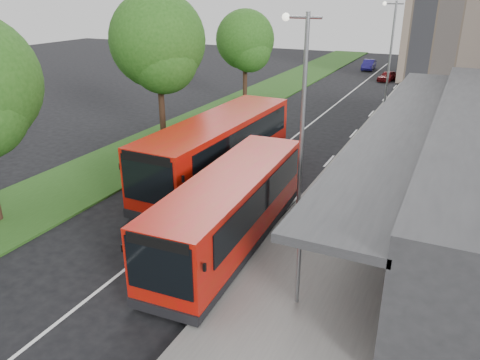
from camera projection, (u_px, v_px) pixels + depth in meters
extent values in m
plane|color=black|center=(183.00, 224.00, 18.95)|extent=(120.00, 120.00, 0.00)
cube|color=slate|center=(404.00, 123.00, 33.25)|extent=(5.00, 80.00, 0.15)
cube|color=#234817|center=(240.00, 105.00, 38.45)|extent=(5.00, 80.00, 0.10)
cube|color=silver|center=(301.00, 131.00, 31.49)|extent=(0.12, 70.00, 0.01)
cube|color=silver|center=(234.00, 268.00, 15.96)|extent=(0.12, 2.00, 0.01)
cube|color=silver|center=(293.00, 202.00, 20.98)|extent=(0.12, 2.00, 0.01)
cube|color=silver|center=(329.00, 161.00, 25.99)|extent=(0.12, 2.00, 0.01)
cube|color=silver|center=(354.00, 133.00, 31.01)|extent=(0.12, 2.00, 0.01)
cube|color=silver|center=(371.00, 113.00, 36.02)|extent=(0.12, 2.00, 0.01)
cube|color=silver|center=(385.00, 98.00, 41.04)|extent=(0.12, 2.00, 0.01)
cube|color=silver|center=(395.00, 87.00, 46.05)|extent=(0.12, 2.00, 0.01)
cube|color=silver|center=(404.00, 77.00, 51.07)|extent=(0.12, 2.00, 0.01)
cube|color=silver|center=(410.00, 69.00, 56.08)|extent=(0.12, 2.00, 0.01)
cube|color=black|center=(429.00, 158.00, 21.65)|extent=(0.06, 24.00, 2.20)
cube|color=#2E2E31|center=(405.00, 119.00, 21.52)|extent=(2.80, 26.00, 0.25)
cylinder|color=gray|center=(299.00, 258.00, 13.47)|extent=(0.12, 0.12, 3.30)
cylinder|color=gray|center=(404.00, 104.00, 31.86)|extent=(0.12, 0.12, 3.30)
cylinder|color=#301C13|center=(162.00, 108.00, 28.45)|extent=(0.36, 0.36, 4.36)
sphere|color=#215115|center=(158.00, 40.00, 26.96)|extent=(5.55, 5.55, 5.55)
sphere|color=#215115|center=(163.00, 59.00, 26.76)|extent=(3.96, 3.96, 3.96)
sphere|color=#215115|center=(156.00, 51.00, 27.84)|extent=(4.36, 4.36, 4.36)
cylinder|color=#301C13|center=(245.00, 81.00, 38.61)|extent=(0.36, 0.36, 3.68)
sphere|color=#215115|center=(245.00, 39.00, 37.35)|extent=(4.69, 4.69, 4.69)
sphere|color=#215115|center=(250.00, 51.00, 37.09)|extent=(3.35, 3.35, 3.35)
sphere|color=#215115|center=(242.00, 46.00, 38.19)|extent=(3.68, 3.68, 3.68)
cylinder|color=gray|center=(302.00, 125.00, 17.39)|extent=(0.16, 0.16, 8.00)
cylinder|color=gray|center=(302.00, 17.00, 16.04)|extent=(1.40, 0.10, 0.10)
sphere|color=silver|center=(286.00, 17.00, 16.28)|extent=(0.28, 0.28, 0.28)
cylinder|color=gray|center=(390.00, 59.00, 34.10)|extent=(0.16, 0.16, 8.00)
cylinder|color=gray|center=(393.00, 4.00, 32.75)|extent=(1.40, 0.10, 0.10)
sphere|color=silver|center=(385.00, 3.00, 32.99)|extent=(0.28, 0.28, 0.28)
cube|color=#BC0C0A|center=(231.00, 206.00, 16.96)|extent=(2.79, 9.80, 2.45)
cube|color=black|center=(231.00, 235.00, 17.41)|extent=(2.81, 9.82, 0.28)
cube|color=black|center=(159.00, 268.00, 12.70)|extent=(2.08, 0.15, 1.62)
cube|color=black|center=(275.00, 155.00, 20.97)|extent=(2.03, 0.15, 1.20)
cube|color=black|center=(205.00, 187.00, 17.45)|extent=(0.46, 8.31, 1.11)
cube|color=black|center=(264.00, 197.00, 16.61)|extent=(0.46, 8.31, 1.11)
cube|color=black|center=(162.00, 312.00, 13.23)|extent=(2.31, 0.19, 0.32)
cube|color=black|center=(157.00, 243.00, 12.39)|extent=(1.94, 0.14, 0.32)
cube|color=black|center=(123.00, 248.00, 13.25)|extent=(0.08, 0.08, 0.23)
cube|color=black|center=(205.00, 267.00, 12.32)|extent=(0.08, 0.08, 0.23)
cylinder|color=black|center=(164.00, 271.00, 15.04)|extent=(0.32, 0.84, 0.83)
cylinder|color=black|center=(219.00, 285.00, 14.35)|extent=(0.32, 0.84, 0.83)
cylinder|color=black|center=(240.00, 197.00, 20.41)|extent=(0.32, 0.84, 0.83)
cylinder|color=black|center=(282.00, 205.00, 19.72)|extent=(0.32, 0.84, 0.83)
cube|color=#BC0C0A|center=(219.00, 147.00, 22.57)|extent=(2.86, 11.16, 2.81)
cube|color=black|center=(219.00, 174.00, 23.09)|extent=(2.88, 11.18, 0.32)
cube|color=black|center=(147.00, 181.00, 17.84)|extent=(2.38, 0.10, 1.85)
cube|color=black|center=(265.00, 113.00, 27.02)|extent=(2.33, 0.10, 1.38)
cube|color=black|center=(198.00, 132.00, 23.20)|extent=(0.24, 9.53, 1.27)
cube|color=black|center=(246.00, 139.00, 22.09)|extent=(0.24, 9.53, 1.27)
cube|color=black|center=(150.00, 219.00, 18.45)|extent=(2.65, 0.13, 0.37)
cube|color=black|center=(145.00, 159.00, 17.50)|extent=(2.22, 0.08, 0.37)
cube|color=black|center=(120.00, 166.00, 18.55)|extent=(0.08, 0.08, 0.26)
cube|color=black|center=(183.00, 179.00, 17.32)|extent=(0.08, 0.08, 0.26)
cylinder|color=black|center=(157.00, 195.00, 20.54)|extent=(0.34, 0.96, 0.95)
cylinder|color=black|center=(201.00, 204.00, 19.62)|extent=(0.34, 0.96, 0.95)
cylinder|color=black|center=(233.00, 149.00, 26.50)|extent=(0.34, 0.96, 0.95)
cylinder|color=black|center=(269.00, 154.00, 25.58)|extent=(0.34, 0.96, 0.95)
cylinder|color=#382717|center=(380.00, 151.00, 25.88)|extent=(0.53, 0.53, 0.81)
cylinder|color=yellow|center=(382.00, 119.00, 32.15)|extent=(0.17, 0.17, 0.89)
imported|color=#580C0F|center=(388.00, 76.00, 48.74)|extent=(1.97, 3.31, 1.06)
imported|color=navy|center=(369.00, 65.00, 55.69)|extent=(1.38, 3.63, 1.18)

